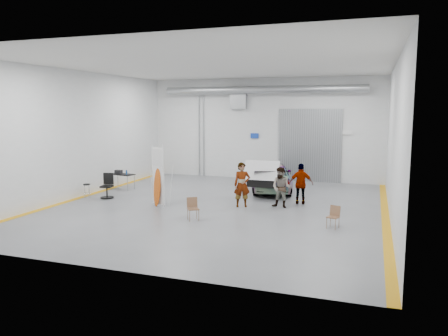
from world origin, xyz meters
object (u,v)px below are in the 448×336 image
(person_a, at_px, (242,185))
(work_table, at_px, (121,174))
(surfboard_display, at_px, (159,181))
(office_chair, at_px, (108,187))
(folding_chair_far, at_px, (333,221))
(sedan_car, at_px, (272,177))
(person_b, at_px, (281,188))
(shop_stool, at_px, (87,191))
(folding_chair_near, at_px, (193,213))
(person_c, at_px, (301,184))

(person_a, relative_size, work_table, 1.42)
(surfboard_display, height_order, office_chair, surfboard_display)
(person_a, distance_m, folding_chair_far, 4.67)
(sedan_car, relative_size, surfboard_display, 1.79)
(office_chair, bearing_deg, sedan_car, 20.53)
(folding_chair_far, xyz_separation_m, work_table, (-11.28, 4.26, 0.55))
(person_b, xyz_separation_m, folding_chair_far, (2.40, -2.61, -0.63))
(shop_stool, height_order, office_chair, office_chair)
(sedan_car, distance_m, shop_stool, 9.21)
(folding_chair_near, xyz_separation_m, office_chair, (-5.46, 2.52, 0.24))
(person_a, height_order, shop_stool, person_a)
(sedan_car, height_order, person_a, person_a)
(sedan_car, distance_m, folding_chair_far, 7.34)
(folding_chair_far, xyz_separation_m, shop_stool, (-11.55, 1.67, 0.08))
(person_b, bearing_deg, sedan_car, 119.71)
(person_b, height_order, folding_chair_near, person_b)
(person_c, height_order, work_table, person_c)
(person_a, xyz_separation_m, person_c, (2.32, 1.38, -0.06))
(person_c, height_order, surfboard_display, surfboard_display)
(person_a, relative_size, folding_chair_near, 2.25)
(folding_chair_near, height_order, office_chair, office_chair)
(surfboard_display, bearing_deg, shop_stool, -164.23)
(person_a, distance_m, surfboard_display, 3.57)
(person_a, xyz_separation_m, folding_chair_far, (4.03, -2.24, -0.72))
(office_chair, bearing_deg, folding_chair_far, -22.32)
(folding_chair_far, bearing_deg, work_table, 177.38)
(person_c, distance_m, work_table, 9.58)
(sedan_car, height_order, surfboard_display, surfboard_display)
(surfboard_display, distance_m, shop_stool, 4.24)
(folding_chair_far, bearing_deg, person_b, 150.65)
(folding_chair_near, bearing_deg, surfboard_display, 108.25)
(folding_chair_near, relative_size, work_table, 0.63)
(person_b, bearing_deg, person_c, 67.51)
(sedan_car, bearing_deg, office_chair, 19.47)
(sedan_car, distance_m, surfboard_display, 6.48)
(person_c, xyz_separation_m, folding_chair_near, (-3.40, -4.19, -0.64))
(sedan_car, distance_m, work_table, 7.92)
(surfboard_display, xyz_separation_m, folding_chair_near, (2.30, -1.68, -0.83))
(person_b, height_order, person_c, person_c)
(person_a, height_order, folding_chair_near, person_a)
(person_a, xyz_separation_m, work_table, (-7.24, 2.02, -0.17))
(shop_stool, bearing_deg, surfboard_display, -7.55)
(work_table, bearing_deg, person_c, -3.81)
(person_a, height_order, work_table, person_a)
(person_b, relative_size, office_chair, 1.51)
(folding_chair_near, distance_m, office_chair, 6.02)
(shop_stool, bearing_deg, work_table, 83.87)
(person_b, xyz_separation_m, work_table, (-8.88, 1.65, -0.08))
(person_a, height_order, surfboard_display, surfboard_display)
(folding_chair_near, relative_size, shop_stool, 1.28)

